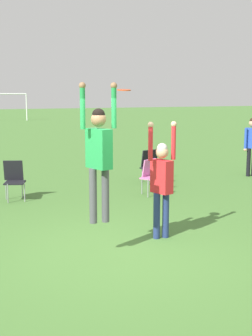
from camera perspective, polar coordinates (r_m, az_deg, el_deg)
The scene contains 8 objects.
ground_plane at distance 7.80m, azimuth -0.93°, elevation -10.18°, with size 120.00×120.00×0.00m, color #477533.
person_jumping at distance 7.28m, azimuth -3.33°, elevation 2.31°, with size 0.60×0.49×2.20m.
person_defending at distance 8.25m, azimuth 4.37°, elevation -1.16°, with size 0.54×0.44×2.09m.
frisbee at distance 7.54m, azimuth -0.25°, elevation 9.49°, with size 0.23×0.23×0.03m.
camping_chair_0 at distance 11.85m, azimuth 3.04°, elevation -0.71°, with size 0.64×0.70×0.89m.
camping_chair_1 at distance 11.57m, azimuth -13.48°, elevation -1.09°, with size 0.58×0.63×0.95m.
camping_chair_3 at distance 13.42m, azimuth 3.12°, elevation 0.48°, with size 0.69×0.74×0.93m.
person_spectator_near at distance 14.79m, azimuth 15.11°, elevation 3.20°, with size 0.57×0.45×1.80m.
Camera 1 is at (-2.41, -6.94, 2.63)m, focal length 50.00 mm.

